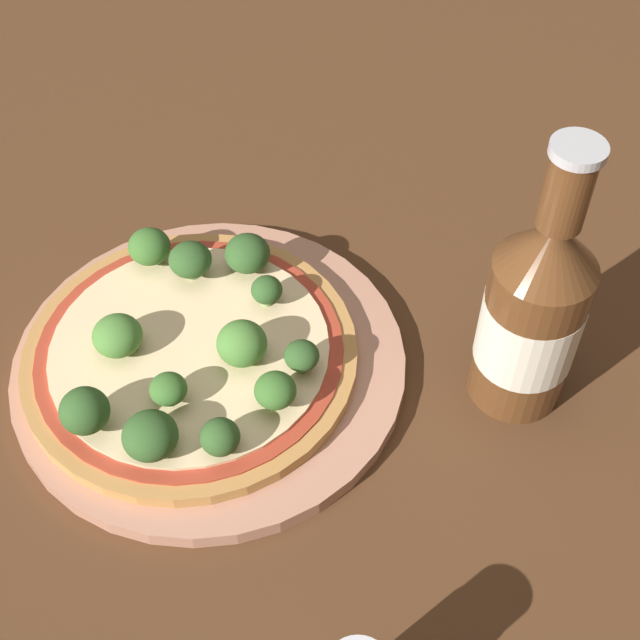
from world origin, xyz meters
TOP-DOWN VIEW (x-y plane):
  - ground_plane at (0.00, 0.00)m, footprint 3.00×3.00m
  - plate at (0.02, -0.02)m, footprint 0.28×0.28m
  - pizza at (0.01, -0.01)m, footprint 0.23×0.23m
  - broccoli_floret_0 at (-0.03, 0.02)m, footprint 0.03×0.03m
  - broccoli_floret_1 at (-0.03, -0.04)m, footprint 0.02×0.02m
  - broccoli_floret_2 at (0.02, 0.08)m, footprint 0.03×0.03m
  - broccoli_floret_3 at (-0.08, -0.03)m, footprint 0.03×0.03m
  - broccoli_floret_4 at (0.07, -0.01)m, footprint 0.02×0.02m
  - broccoli_floret_5 at (-0.02, -0.09)m, footprint 0.03×0.03m
  - broccoli_floret_6 at (0.08, 0.03)m, footprint 0.03×0.03m
  - broccoli_floret_7 at (0.06, -0.07)m, footprint 0.02×0.02m
  - broccoli_floret_8 at (0.04, 0.05)m, footprint 0.03×0.03m
  - broccoli_floret_9 at (-0.05, -0.07)m, footprint 0.03×0.03m
  - broccoli_floret_10 at (0.03, -0.08)m, footprint 0.03×0.03m
  - broccoli_floret_11 at (0.03, -0.04)m, footprint 0.03×0.03m
  - beer_bottle at (0.19, -0.15)m, footprint 0.07×0.07m

SIDE VIEW (x-z plane):
  - ground_plane at x=0.00m, z-range 0.00..0.00m
  - plate at x=0.02m, z-range 0.00..0.01m
  - pizza at x=0.01m, z-range 0.01..0.03m
  - broccoli_floret_5 at x=-0.02m, z-range 0.03..0.05m
  - broccoli_floret_4 at x=0.07m, z-range 0.03..0.05m
  - broccoli_floret_0 at x=-0.03m, z-range 0.03..0.05m
  - broccoli_floret_1 at x=-0.03m, z-range 0.03..0.05m
  - broccoli_floret_9 at x=-0.05m, z-range 0.03..0.06m
  - broccoli_floret_7 at x=0.06m, z-range 0.03..0.05m
  - broccoli_floret_2 at x=0.02m, z-range 0.03..0.06m
  - broccoli_floret_10 at x=0.03m, z-range 0.03..0.06m
  - broccoli_floret_6 at x=0.08m, z-range 0.03..0.06m
  - broccoli_floret_11 at x=0.03m, z-range 0.03..0.06m
  - broccoli_floret_8 at x=0.04m, z-range 0.03..0.06m
  - broccoli_floret_3 at x=-0.08m, z-range 0.03..0.06m
  - beer_bottle at x=0.19m, z-range -0.03..0.18m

